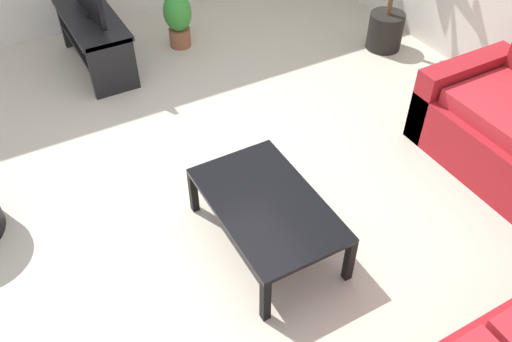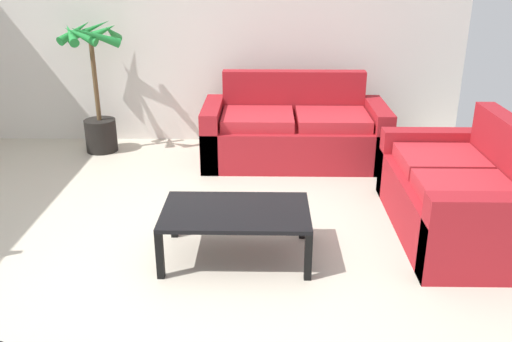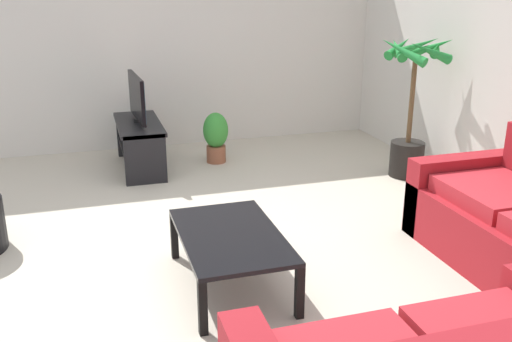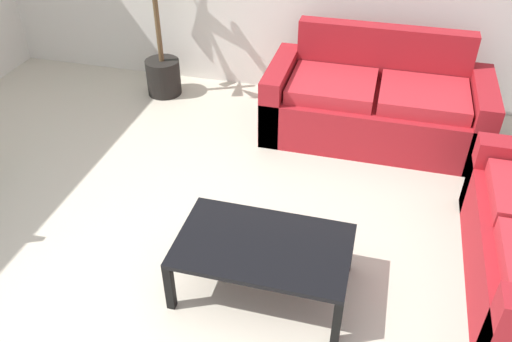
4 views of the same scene
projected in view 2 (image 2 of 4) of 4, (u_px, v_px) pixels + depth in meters
ground_plane at (156, 273)px, 3.77m from camera, size 6.60×6.60×0.00m
wall_back at (198, 24)px, 6.07m from camera, size 6.00×0.06×2.70m
couch_main at (294, 133)px, 5.77m from camera, size 1.90×0.90×0.90m
couch_loveseat at (460, 197)px, 4.25m from camera, size 0.90×1.62×0.90m
coffee_table at (236, 215)px, 3.87m from camera, size 1.05×0.64×0.37m
potted_palm at (97, 94)px, 5.93m from camera, size 0.72×0.75×1.44m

